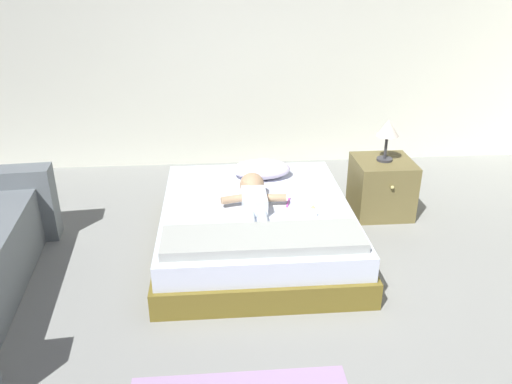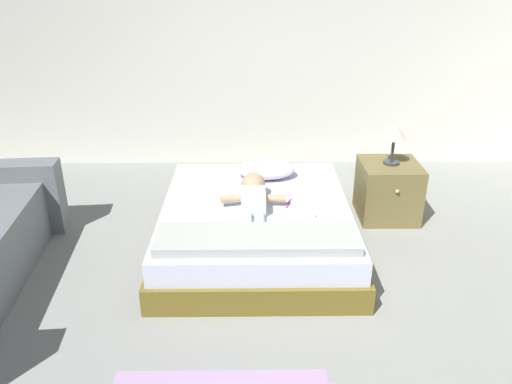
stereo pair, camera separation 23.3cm
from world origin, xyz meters
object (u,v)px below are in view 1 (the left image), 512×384
object	(u,v)px
baby	(253,196)
lamp	(388,130)
nightstand	(381,187)
pillow	(261,169)
baby_bottle	(313,210)
bed	(256,226)
toothbrush	(288,201)

from	to	relation	value
baby	lamp	distance (m)	1.28
nightstand	pillow	bearing A→B (deg)	178.72
lamp	baby_bottle	size ratio (longest dim) A/B	3.74
bed	baby	world-z (taller)	baby
bed	nightstand	world-z (taller)	nightstand
pillow	toothbrush	world-z (taller)	pillow
toothbrush	lamp	size ratio (longest dim) A/B	0.46
pillow	toothbrush	bearing A→B (deg)	-72.70
nightstand	lamp	size ratio (longest dim) A/B	1.44
bed	pillow	size ratio (longest dim) A/B	3.56
pillow	nightstand	size ratio (longest dim) A/B	0.95
toothbrush	nightstand	size ratio (longest dim) A/B	0.32
bed	baby_bottle	distance (m)	0.48
pillow	toothbrush	xyz separation A→B (m)	(0.16, -0.51, -0.06)
nightstand	lamp	xyz separation A→B (m)	(-0.00, 0.00, 0.50)
pillow	lamp	xyz separation A→B (m)	(1.03, -0.02, 0.32)
toothbrush	baby_bottle	distance (m)	0.25
bed	pillow	world-z (taller)	pillow
pillow	baby	bearing A→B (deg)	-101.50
toothbrush	baby_bottle	xyz separation A→B (m)	(0.15, -0.20, 0.02)
bed	toothbrush	bearing A→B (deg)	2.68
lamp	nightstand	bearing A→B (deg)	-90.00
nightstand	lamp	distance (m)	0.50
pillow	bed	bearing A→B (deg)	-99.50
bed	baby_bottle	size ratio (longest dim) A/B	18.14
baby	toothbrush	size ratio (longest dim) A/B	3.99
nightstand	baby_bottle	world-z (taller)	nightstand
toothbrush	nightstand	xyz separation A→B (m)	(0.87, 0.48, -0.12)
pillow	lamp	world-z (taller)	lamp
bed	pillow	xyz separation A→B (m)	(0.09, 0.52, 0.25)
toothbrush	lamp	xyz separation A→B (m)	(0.87, 0.48, 0.38)
baby_bottle	pillow	bearing A→B (deg)	113.54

